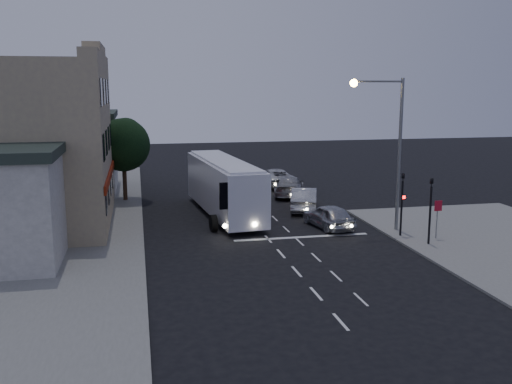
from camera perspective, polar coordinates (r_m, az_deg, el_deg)
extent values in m
plane|color=black|center=(30.96, 2.06, -5.67)|extent=(120.00, 120.00, 0.00)
cube|color=slate|center=(38.29, -20.28, -3.09)|extent=(12.00, 50.00, 0.12)
cube|color=silver|center=(21.94, 8.47, -12.72)|extent=(0.12, 1.60, 0.01)
cube|color=silver|center=(24.57, 6.03, -10.07)|extent=(0.12, 1.60, 0.01)
cube|color=silver|center=(27.27, 4.09, -7.94)|extent=(0.12, 1.60, 0.01)
cube|color=silver|center=(30.03, 2.52, -6.18)|extent=(0.12, 1.60, 0.01)
cube|color=silver|center=(32.83, 1.22, -4.72)|extent=(0.12, 1.60, 0.01)
cube|color=silver|center=(35.67, 0.14, -3.48)|extent=(0.12, 1.60, 0.01)
cube|color=silver|center=(38.53, -0.79, -2.43)|extent=(0.12, 1.60, 0.01)
cube|color=silver|center=(41.41, -1.58, -1.52)|extent=(0.12, 1.60, 0.01)
cube|color=silver|center=(44.31, -2.27, -0.74)|extent=(0.12, 1.60, 0.01)
cube|color=silver|center=(47.22, -2.88, -0.04)|extent=(0.12, 1.60, 0.01)
cube|color=silver|center=(24.21, 10.43, -10.51)|extent=(0.10, 1.50, 0.01)
cube|color=silver|center=(26.84, 8.00, -8.32)|extent=(0.10, 1.50, 0.01)
cube|color=silver|center=(29.54, 6.03, -6.51)|extent=(0.10, 1.50, 0.01)
cube|color=silver|center=(32.29, 4.40, -5.01)|extent=(0.10, 1.50, 0.01)
cube|color=silver|center=(35.09, 3.04, -3.73)|extent=(0.10, 1.50, 0.01)
cube|color=silver|center=(37.91, 1.88, -2.65)|extent=(0.10, 1.50, 0.01)
cube|color=silver|center=(40.76, 0.88, -1.71)|extent=(0.10, 1.50, 0.01)
cube|color=silver|center=(43.63, 0.02, -0.90)|extent=(0.10, 1.50, 0.01)
cube|color=silver|center=(46.52, -0.74, -0.19)|extent=(0.10, 1.50, 0.01)
cube|color=silver|center=(49.42, -1.41, 0.44)|extent=(0.10, 1.50, 0.01)
cube|color=silver|center=(33.33, 4.59, -4.52)|extent=(8.00, 0.35, 0.01)
cube|color=white|center=(38.57, -3.25, 0.61)|extent=(3.73, 12.56, 3.30)
cube|color=white|center=(38.31, -3.28, 3.11)|extent=(3.28, 12.11, 0.19)
cube|color=black|center=(32.52, -1.64, -0.31)|extent=(2.37, 0.35, 1.55)
cube|color=black|center=(39.17, -1.49, 1.77)|extent=(1.01, 10.27, 0.93)
cube|color=black|center=(38.80, -5.27, 1.64)|extent=(1.01, 10.27, 0.93)
cube|color=red|center=(39.86, -1.60, 0.26)|extent=(0.56, 5.65, 1.44)
cube|color=red|center=(39.49, -5.35, 0.12)|extent=(0.56, 5.65, 1.44)
cylinder|color=black|center=(34.49, -4.27, -3.12)|extent=(0.46, 1.06, 1.03)
cylinder|color=black|center=(34.91, -0.06, -2.93)|extent=(0.46, 1.06, 1.03)
cylinder|color=black|center=(41.19, -5.54, -0.91)|extent=(0.46, 1.06, 1.03)
cylinder|color=black|center=(41.54, -2.00, -0.77)|extent=(0.46, 1.06, 1.03)
cylinder|color=black|center=(42.91, -5.80, -0.46)|extent=(0.46, 1.06, 1.03)
cylinder|color=black|center=(43.24, -2.40, -0.33)|extent=(0.46, 1.06, 1.03)
cylinder|color=#FFF2CC|center=(32.68, -3.12, -3.41)|extent=(0.27, 0.08, 0.27)
cylinder|color=#FFF2CC|center=(32.98, -0.10, -3.27)|extent=(0.27, 0.08, 0.27)
imported|color=#A0A3AA|center=(35.49, 7.29, -2.41)|extent=(2.50, 4.62, 1.49)
imported|color=#AFAFAF|center=(40.36, 4.83, -0.70)|extent=(3.15, 5.25, 1.63)
imported|color=gray|center=(45.70, 3.36, 0.59)|extent=(3.78, 5.83, 1.57)
imported|color=silver|center=(50.12, 1.84, 1.47)|extent=(2.87, 5.71, 1.55)
cylinder|color=black|center=(33.85, 14.35, -1.60)|extent=(0.12, 0.12, 3.20)
imported|color=black|center=(33.49, 14.50, 1.83)|extent=(0.15, 0.18, 0.90)
cube|color=black|center=(33.55, 14.53, -0.49)|extent=(0.25, 0.12, 0.30)
cube|color=#FF0C0C|center=(33.49, 14.59, -0.51)|extent=(0.16, 0.02, 0.18)
cylinder|color=black|center=(32.44, 17.00, -2.25)|extent=(0.12, 0.12, 3.20)
imported|color=black|center=(32.06, 17.20, 1.33)|extent=(0.18, 0.15, 0.90)
cylinder|color=slate|center=(33.90, 17.63, -2.79)|extent=(0.06, 0.06, 2.00)
cube|color=#A20D21|center=(33.65, 17.77, -1.32)|extent=(0.45, 0.03, 0.60)
cylinder|color=slate|center=(34.80, 14.15, 3.58)|extent=(0.20, 0.20, 9.00)
cylinder|color=slate|center=(33.94, 12.15, 10.77)|extent=(3.00, 0.12, 0.12)
sphere|color=#FFBF59|center=(33.37, 9.75, 10.69)|extent=(0.44, 0.44, 0.44)
cube|color=gray|center=(37.66, -22.27, 4.38)|extent=(10.00, 12.00, 10.00)
cube|color=gray|center=(36.99, -15.81, 12.82)|extent=(1.00, 12.00, 0.50)
cube|color=gray|center=(37.02, -15.85, 13.59)|extent=(1.00, 6.00, 0.50)
cube|color=maroon|center=(37.32, -14.42, 1.68)|extent=(0.15, 12.00, 0.50)
cube|color=black|center=(33.02, -14.74, -0.85)|extent=(0.06, 1.30, 1.50)
cube|color=black|center=(35.97, -14.51, 0.07)|extent=(0.06, 1.30, 1.50)
cube|color=black|center=(38.92, -14.32, 0.85)|extent=(0.06, 1.30, 1.50)
cube|color=black|center=(41.88, -14.16, 1.52)|extent=(0.06, 1.30, 1.50)
cube|color=black|center=(32.59, -14.98, 4.33)|extent=(0.06, 1.30, 1.50)
cube|color=black|center=(35.57, -14.73, 4.83)|extent=(0.06, 1.30, 1.50)
cube|color=black|center=(38.55, -14.52, 5.25)|extent=(0.06, 1.30, 1.50)
cube|color=black|center=(41.54, -14.34, 5.61)|extent=(0.06, 1.30, 1.50)
cube|color=black|center=(32.42, -15.23, 9.61)|extent=(0.06, 1.30, 1.50)
cube|color=black|center=(35.42, -14.96, 9.66)|extent=(0.06, 1.30, 1.50)
cube|color=black|center=(38.42, -14.73, 9.71)|extent=(0.06, 1.30, 1.50)
cube|color=black|center=(41.41, -14.53, 9.74)|extent=(0.06, 1.30, 1.50)
cube|color=#979690|center=(49.58, -19.11, 3.54)|extent=(9.00, 9.00, 6.00)
cube|color=#242E28|center=(49.33, -19.33, 7.28)|extent=(9.40, 9.40, 0.50)
cylinder|color=black|center=(44.45, -12.99, 1.02)|extent=(0.32, 0.32, 2.80)
sphere|color=black|center=(44.09, -13.14, 4.62)|extent=(4.00, 4.00, 4.00)
sphere|color=black|center=(44.62, -12.90, 5.59)|extent=(2.60, 2.60, 2.60)
sphere|color=black|center=(43.47, -13.57, 5.05)|extent=(2.40, 2.40, 2.40)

